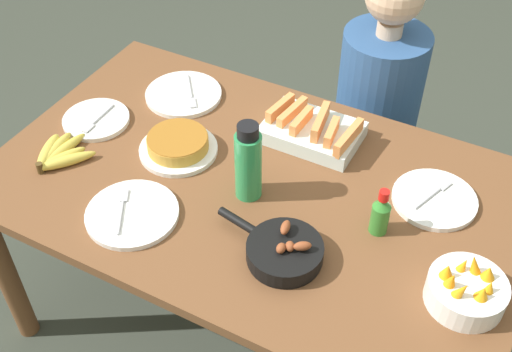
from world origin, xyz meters
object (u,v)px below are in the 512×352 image
(skillet, at_px, (283,251))
(person_figure, at_px, (373,131))
(frittata_plate_center, at_px, (178,145))
(fruit_bowl_mango, at_px, (466,290))
(empty_plate_mid_edge, at_px, (96,120))
(empty_plate_far_right, at_px, (132,214))
(empty_plate_far_left, at_px, (434,199))
(melon_tray, at_px, (312,130))
(water_bottle, at_px, (249,163))
(empty_plate_near_front, at_px, (184,94))
(hot_sauce_bottle, at_px, (381,214))
(banana_bunch, at_px, (58,154))

(skillet, height_order, person_figure, person_figure)
(frittata_plate_center, relative_size, fruit_bowl_mango, 1.24)
(skillet, distance_m, empty_plate_mid_edge, 0.82)
(skillet, height_order, empty_plate_far_right, skillet)
(skillet, xyz_separation_m, fruit_bowl_mango, (0.45, 0.09, 0.01))
(empty_plate_far_left, relative_size, empty_plate_far_right, 0.92)
(empty_plate_far_right, distance_m, fruit_bowl_mango, 0.90)
(empty_plate_far_left, relative_size, person_figure, 0.21)
(empty_plate_far_left, bearing_deg, frittata_plate_center, -168.13)
(melon_tray, bearing_deg, water_bottle, -100.73)
(empty_plate_mid_edge, distance_m, fruit_bowl_mango, 1.25)
(empty_plate_far_left, bearing_deg, empty_plate_mid_edge, -171.52)
(melon_tray, xyz_separation_m, fruit_bowl_mango, (0.58, -0.39, 0.01))
(empty_plate_far_left, bearing_deg, empty_plate_near_front, 174.31)
(fruit_bowl_mango, height_order, hot_sauce_bottle, hot_sauce_bottle)
(person_figure, bearing_deg, fruit_bowl_mango, -58.31)
(melon_tray, height_order, empty_plate_far_right, melon_tray)
(frittata_plate_center, bearing_deg, empty_plate_far_left, 11.87)
(person_figure, bearing_deg, melon_tray, -100.90)
(empty_plate_far_left, height_order, person_figure, person_figure)
(empty_plate_far_right, bearing_deg, empty_plate_far_left, 31.75)
(skillet, xyz_separation_m, person_figure, (-0.05, 0.90, -0.27))
(empty_plate_mid_edge, bearing_deg, frittata_plate_center, 0.18)
(person_figure, bearing_deg, water_bottle, -100.83)
(skillet, xyz_separation_m, frittata_plate_center, (-0.47, 0.23, -0.00))
(skillet, height_order, empty_plate_mid_edge, skillet)
(melon_tray, distance_m, hot_sauce_bottle, 0.42)
(banana_bunch, distance_m, water_bottle, 0.61)
(skillet, height_order, empty_plate_near_front, skillet)
(melon_tray, bearing_deg, skillet, -74.37)
(fruit_bowl_mango, bearing_deg, hot_sauce_bottle, 155.50)
(empty_plate_near_front, relative_size, hot_sauce_bottle, 1.75)
(banana_bunch, relative_size, person_figure, 0.18)
(melon_tray, relative_size, empty_plate_far_right, 1.14)
(empty_plate_far_right, bearing_deg, person_figure, 68.14)
(banana_bunch, xyz_separation_m, empty_plate_near_front, (0.17, 0.45, -0.01))
(skillet, bearing_deg, frittata_plate_center, -14.59)
(banana_bunch, xyz_separation_m, water_bottle, (0.59, 0.14, 0.10))
(skillet, height_order, frittata_plate_center, skillet)
(empty_plate_near_front, relative_size, fruit_bowl_mango, 1.33)
(banana_bunch, xyz_separation_m, hot_sauce_bottle, (0.96, 0.18, 0.05))
(banana_bunch, relative_size, hot_sauce_bottle, 1.39)
(empty_plate_mid_edge, height_order, fruit_bowl_mango, fruit_bowl_mango)
(person_figure, bearing_deg, banana_bunch, -129.79)
(skillet, distance_m, hot_sauce_bottle, 0.28)
(frittata_plate_center, xyz_separation_m, empty_plate_far_right, (0.03, -0.29, -0.02))
(banana_bunch, height_order, empty_plate_near_front, banana_bunch)
(frittata_plate_center, bearing_deg, fruit_bowl_mango, -8.70)
(banana_bunch, bearing_deg, melon_tray, 34.84)
(frittata_plate_center, distance_m, water_bottle, 0.30)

